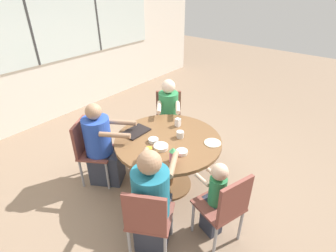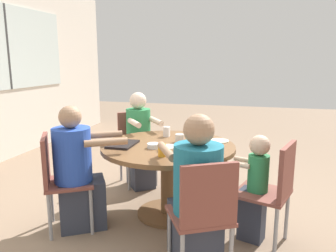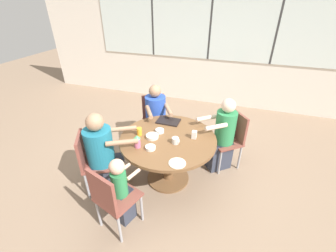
{
  "view_description": "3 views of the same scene",
  "coord_description": "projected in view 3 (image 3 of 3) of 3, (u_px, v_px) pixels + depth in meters",
  "views": [
    {
      "loc": [
        -2.01,
        -1.64,
        2.39
      ],
      "look_at": [
        0.0,
        0.0,
        0.89
      ],
      "focal_mm": 28.0,
      "sensor_mm": 36.0,
      "label": 1
    },
    {
      "loc": [
        -2.89,
        -0.78,
        1.49
      ],
      "look_at": [
        0.0,
        0.0,
        0.89
      ],
      "focal_mm": 35.0,
      "sensor_mm": 36.0,
      "label": 2
    },
    {
      "loc": [
        0.77,
        -2.31,
        2.33
      ],
      "look_at": [
        0.0,
        0.0,
        0.89
      ],
      "focal_mm": 24.0,
      "sensor_mm": 36.0,
      "label": 3
    }
  ],
  "objects": [
    {
      "name": "sippy_cup",
      "position": [
        137.0,
        141.0,
        2.71
      ],
      "size": [
        0.08,
        0.08,
        0.17
      ],
      "color": "#CC668C",
      "rests_on": "dining_table"
    },
    {
      "name": "person_man_blue_shirt",
      "position": [
        104.0,
        157.0,
        2.89
      ],
      "size": [
        0.7,
        0.59,
        1.14
      ],
      "rotation": [
        0.0,
        0.0,
        -1.07
      ],
      "color": "#333847",
      "rests_on": "ground_plane"
    },
    {
      "name": "wall_back_with_windows",
      "position": [
        209.0,
        41.0,
        4.89
      ],
      "size": [
        8.4,
        0.08,
        2.8
      ],
      "color": "silver",
      "rests_on": "ground_plane"
    },
    {
      "name": "bowl_white_shallow",
      "position": [
        160.0,
        131.0,
        3.03
      ],
      "size": [
        0.11,
        0.11,
        0.04
      ],
      "color": "silver",
      "rests_on": "dining_table"
    },
    {
      "name": "person_woman_green_shirt",
      "position": [
        156.0,
        121.0,
        3.73
      ],
      "size": [
        0.59,
        0.68,
        1.11
      ],
      "rotation": [
        0.0,
        0.0,
        -2.59
      ],
      "color": "#333847",
      "rests_on": "ground_plane"
    },
    {
      "name": "bowl_cereal",
      "position": [
        152.0,
        136.0,
        2.92
      ],
      "size": [
        0.16,
        0.16,
        0.04
      ],
      "color": "silver",
      "rests_on": "dining_table"
    },
    {
      "name": "bowl_fruit",
      "position": [
        150.0,
        148.0,
        2.7
      ],
      "size": [
        0.13,
        0.13,
        0.04
      ],
      "color": "silver",
      "rests_on": "dining_table"
    },
    {
      "name": "person_toddler",
      "position": [
        122.0,
        192.0,
        2.46
      ],
      "size": [
        0.26,
        0.34,
        0.91
      ],
      "rotation": [
        0.0,
        0.0,
        -0.31
      ],
      "color": "#333847",
      "rests_on": "ground_plane"
    },
    {
      "name": "person_man_teal_shirt",
      "position": [
        222.0,
        138.0,
        3.27
      ],
      "size": [
        0.58,
        0.55,
        1.13
      ],
      "rotation": [
        0.0,
        0.0,
        -4.04
      ],
      "color": "#333847",
      "rests_on": "ground_plane"
    },
    {
      "name": "chair_for_woman_green_shirt",
      "position": [
        154.0,
        116.0,
        3.86
      ],
      "size": [
        0.55,
        0.55,
        0.86
      ],
      "rotation": [
        0.0,
        0.0,
        -2.59
      ],
      "color": "brown",
      "rests_on": "ground_plane"
    },
    {
      "name": "juice_glass",
      "position": [
        139.0,
        132.0,
        2.95
      ],
      "size": [
        0.07,
        0.07,
        0.11
      ],
      "color": "gold",
      "rests_on": "dining_table"
    },
    {
      "name": "coffee_mug",
      "position": [
        176.0,
        141.0,
        2.8
      ],
      "size": [
        0.09,
        0.09,
        0.08
      ],
      "color": "beige",
      "rests_on": "dining_table"
    },
    {
      "name": "ground_plane",
      "position": [
        168.0,
        178.0,
        3.28
      ],
      "size": [
        16.0,
        16.0,
        0.0
      ],
      "primitive_type": "plane",
      "color": "#8C725B"
    },
    {
      "name": "milk_carton_small",
      "position": [
        194.0,
        135.0,
        2.89
      ],
      "size": [
        0.06,
        0.06,
        0.1
      ],
      "color": "silver",
      "rests_on": "dining_table"
    },
    {
      "name": "chair_for_man_blue_shirt",
      "position": [
        91.0,
        158.0,
        2.86
      ],
      "size": [
        0.54,
        0.54,
        0.86
      ],
      "rotation": [
        0.0,
        0.0,
        -1.07
      ],
      "color": "brown",
      "rests_on": "ground_plane"
    },
    {
      "name": "plate_tortillas",
      "position": [
        177.0,
        163.0,
        2.48
      ],
      "size": [
        0.19,
        0.19,
        0.01
      ],
      "color": "beige",
      "rests_on": "dining_table"
    },
    {
      "name": "chair_for_toddler",
      "position": [
        111.0,
        197.0,
        2.32
      ],
      "size": [
        0.5,
        0.5,
        0.86
      ],
      "rotation": [
        0.0,
        0.0,
        -0.31
      ],
      "color": "brown",
      "rests_on": "ground_plane"
    },
    {
      "name": "dining_table",
      "position": [
        168.0,
        148.0,
        3.0
      ],
      "size": [
        1.26,
        1.26,
        0.71
      ],
      "color": "brown",
      "rests_on": "ground_plane"
    },
    {
      "name": "chair_for_man_teal_shirt",
      "position": [
        231.0,
        136.0,
        3.32
      ],
      "size": [
        0.56,
        0.56,
        0.86
      ],
      "rotation": [
        0.0,
        0.0,
        -4.04
      ],
      "color": "brown",
      "rests_on": "ground_plane"
    },
    {
      "name": "food_tray_dark",
      "position": [
        168.0,
        121.0,
        3.28
      ],
      "size": [
        0.32,
        0.22,
        0.02
      ],
      "color": "black",
      "rests_on": "dining_table"
    }
  ]
}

